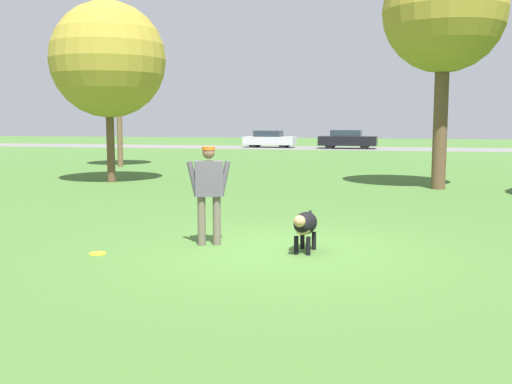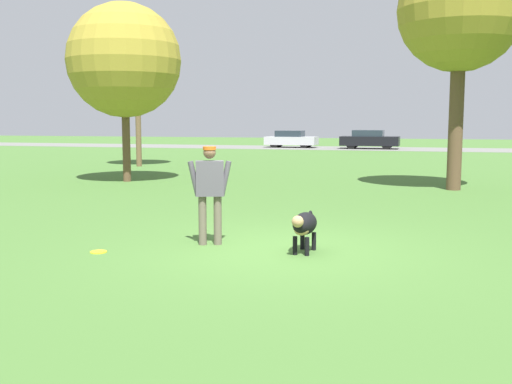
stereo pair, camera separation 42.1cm
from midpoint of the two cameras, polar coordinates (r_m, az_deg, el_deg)
name	(u,v)px [view 2 (the right image)]	position (r m, az deg, el deg)	size (l,w,h in m)	color
ground_plane	(277,250)	(9.43, 3.35, -5.53)	(120.00, 120.00, 0.00)	#426B2D
far_road_strip	(394,149)	(43.84, 13.30, 4.01)	(120.00, 6.00, 0.01)	slate
person	(210,187)	(9.67, -3.18, 0.49)	(0.69, 0.36, 1.60)	#665B4C
dog	(304,225)	(9.17, 5.93, -3.15)	(0.38, 1.03, 0.63)	black
frisbee	(99,252)	(9.49, -13.54, -5.57)	(0.25, 0.25, 0.02)	yellow
tree_near_left	(124,61)	(20.33, -11.85, 12.15)	(3.71, 3.71, 5.82)	brown
tree_mid_center	(460,11)	(18.64, 19.52, 15.95)	(3.52, 3.52, 6.90)	brown
tree_far_left	(136,44)	(27.12, -10.88, 13.72)	(3.11, 3.11, 6.91)	brown
parked_car_silver	(291,139)	(45.07, 3.62, 5.05)	(3.85, 1.81, 1.27)	#B7B7BC
parked_car_black	(369,139)	(43.69, 11.03, 4.93)	(4.15, 1.91, 1.34)	black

